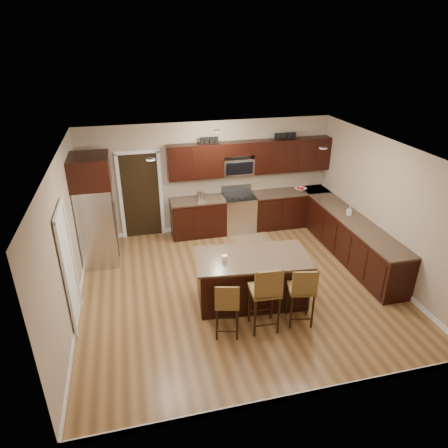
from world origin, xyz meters
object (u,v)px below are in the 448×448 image
object	(u,v)px
island	(251,280)
stool_left	(227,303)
range	(239,213)
refrigerator	(95,210)
stool_mid	(266,292)
stool_right	(302,290)

from	to	relation	value
island	stool_left	xyz separation A→B (m)	(-0.67, -0.84, 0.21)
range	refrigerator	bearing A→B (deg)	-167.12
stool_left	stool_mid	size ratio (longest dim) A/B	0.83
island	refrigerator	size ratio (longest dim) A/B	0.90
range	stool_right	distance (m)	3.75
refrigerator	stool_mid	bearing A→B (deg)	-48.03
stool_right	refrigerator	size ratio (longest dim) A/B	0.47
range	stool_left	bearing A→B (deg)	-108.35
island	refrigerator	world-z (taller)	refrigerator
range	stool_left	xyz separation A→B (m)	(-1.24, -3.74, 0.17)
stool_mid	stool_right	distance (m)	0.64
stool_left	stool_right	size ratio (longest dim) A/B	0.92
island	refrigerator	xyz separation A→B (m)	(-2.73, 2.14, 0.78)
island	refrigerator	distance (m)	3.56
stool_right	island	bearing A→B (deg)	137.25
stool_left	stool_mid	distance (m)	0.65
stool_mid	stool_right	xyz separation A→B (m)	(0.64, 0.01, -0.07)
stool_mid	refrigerator	xyz separation A→B (m)	(-2.70, 3.00, 0.44)
stool_mid	range	bearing A→B (deg)	84.23
refrigerator	stool_right	bearing A→B (deg)	-41.89
island	stool_left	world-z (taller)	stool_left
island	stool_mid	bearing A→B (deg)	-86.06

